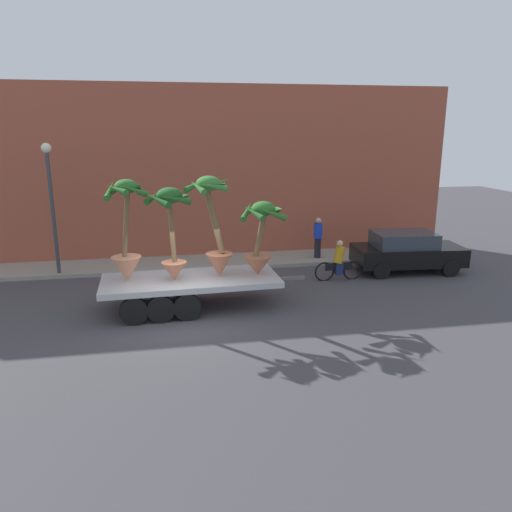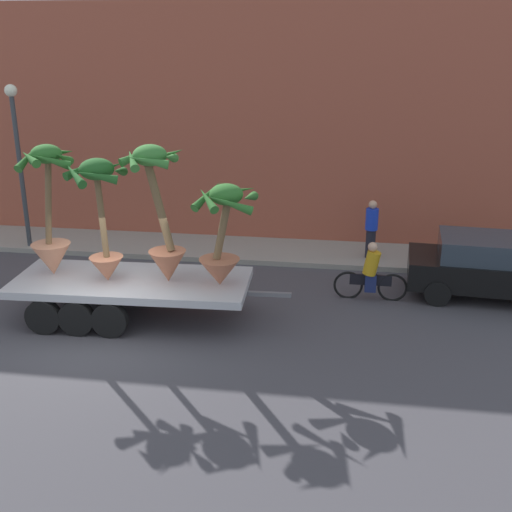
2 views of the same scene
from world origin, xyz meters
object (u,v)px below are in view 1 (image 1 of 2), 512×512
at_px(potted_palm_rear, 126,238).
at_px(pedestrian_near_gate, 318,237).
at_px(flatbed_trailer, 182,285).
at_px(potted_palm_front, 260,240).
at_px(cyclist, 339,263).
at_px(parked_car, 407,251).
at_px(street_lamp, 51,192).
at_px(potted_palm_extra, 171,229).
at_px(potted_palm_middle, 215,229).

height_order(potted_palm_rear, pedestrian_near_gate, potted_palm_rear).
height_order(flatbed_trailer, potted_palm_front, potted_palm_front).
xyz_separation_m(flatbed_trailer, cyclist, (5.80, 1.96, -0.08)).
relative_size(cyclist, pedestrian_near_gate, 1.08).
height_order(parked_car, street_lamp, street_lamp).
bearing_deg(cyclist, potted_palm_front, -149.24).
bearing_deg(potted_palm_front, pedestrian_near_gate, 54.52).
distance_m(potted_palm_rear, pedestrian_near_gate, 8.88).
xyz_separation_m(cyclist, pedestrian_near_gate, (0.04, 2.76, 0.37)).
xyz_separation_m(potted_palm_extra, parked_car, (9.05, 2.75, -1.75)).
bearing_deg(potted_palm_middle, parked_car, 18.37).
xyz_separation_m(potted_palm_extra, pedestrian_near_gate, (6.10, 4.90, -1.53)).
xyz_separation_m(flatbed_trailer, pedestrian_near_gate, (5.84, 4.72, 0.29)).
height_order(flatbed_trailer, potted_palm_extra, potted_palm_extra).
distance_m(potted_palm_middle, street_lamp, 7.03).
relative_size(flatbed_trailer, pedestrian_near_gate, 3.79).
bearing_deg(pedestrian_near_gate, potted_palm_middle, -135.44).
relative_size(potted_palm_middle, parked_car, 0.73).
height_order(potted_palm_middle, potted_palm_extra, potted_palm_middle).
xyz_separation_m(pedestrian_near_gate, street_lamp, (-10.35, -0.47, 2.19)).
bearing_deg(potted_palm_extra, street_lamp, 133.80).
height_order(cyclist, street_lamp, street_lamp).
xyz_separation_m(potted_palm_middle, parked_car, (7.75, 2.57, -1.67)).
height_order(potted_palm_extra, parked_car, potted_palm_extra).
bearing_deg(cyclist, street_lamp, 167.48).
relative_size(potted_palm_extra, cyclist, 1.54).
height_order(flatbed_trailer, potted_palm_rear, potted_palm_rear).
bearing_deg(potted_palm_extra, cyclist, 19.46).
distance_m(parked_car, street_lamp, 13.62).
xyz_separation_m(potted_palm_front, cyclist, (3.35, 1.99, -1.44)).
distance_m(potted_palm_middle, pedestrian_near_gate, 6.89).
bearing_deg(potted_palm_middle, potted_palm_rear, 179.56).
distance_m(potted_palm_extra, cyclist, 6.71).
xyz_separation_m(potted_palm_front, parked_car, (6.34, 2.60, -1.28)).
xyz_separation_m(flatbed_trailer, potted_palm_rear, (-1.59, 0.02, 1.56)).
height_order(potted_palm_rear, street_lamp, street_lamp).
relative_size(potted_palm_extra, street_lamp, 0.59).
xyz_separation_m(potted_palm_middle, pedestrian_near_gate, (4.80, 4.72, -1.46)).
relative_size(cyclist, parked_car, 0.43).
distance_m(pedestrian_near_gate, street_lamp, 10.59).
xyz_separation_m(potted_palm_front, pedestrian_near_gate, (3.39, 4.76, -1.06)).
xyz_separation_m(cyclist, parked_car, (2.99, 0.61, 0.16)).
bearing_deg(pedestrian_near_gate, potted_palm_rear, -147.67).
relative_size(flatbed_trailer, potted_palm_extra, 2.29).
bearing_deg(potted_palm_extra, parked_car, 16.92).
bearing_deg(flatbed_trailer, parked_car, 16.31).
xyz_separation_m(flatbed_trailer, potted_palm_middle, (1.04, -0.00, 1.75)).
bearing_deg(potted_palm_rear, cyclist, 14.71).
bearing_deg(potted_palm_front, street_lamp, 148.39).
bearing_deg(pedestrian_near_gate, parked_car, -36.10).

